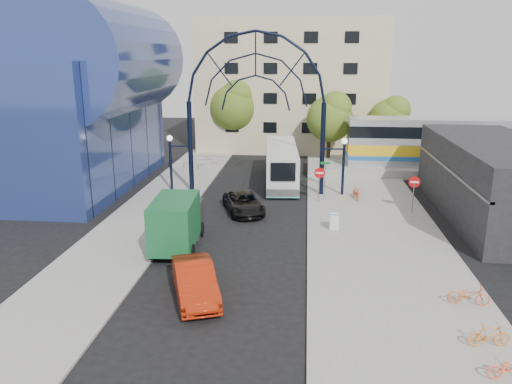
# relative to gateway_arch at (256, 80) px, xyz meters

# --- Properties ---
(ground) EXTENTS (120.00, 120.00, 0.00)m
(ground) POSITION_rel_gateway_arch_xyz_m (0.00, -14.00, -8.56)
(ground) COLOR black
(ground) RESTS_ON ground
(sidewalk_east) EXTENTS (8.00, 56.00, 0.12)m
(sidewalk_east) POSITION_rel_gateway_arch_xyz_m (8.00, -10.00, -8.50)
(sidewalk_east) COLOR gray
(sidewalk_east) RESTS_ON ground
(plaza_west) EXTENTS (5.00, 50.00, 0.12)m
(plaza_west) POSITION_rel_gateway_arch_xyz_m (-6.50, -8.00, -8.50)
(plaza_west) COLOR gray
(plaza_west) RESTS_ON ground
(gateway_arch) EXTENTS (13.64, 0.44, 12.10)m
(gateway_arch) POSITION_rel_gateway_arch_xyz_m (0.00, 0.00, 0.00)
(gateway_arch) COLOR black
(gateway_arch) RESTS_ON ground
(stop_sign) EXTENTS (0.80, 0.07, 2.50)m
(stop_sign) POSITION_rel_gateway_arch_xyz_m (4.80, -2.00, -6.56)
(stop_sign) COLOR slate
(stop_sign) RESTS_ON sidewalk_east
(do_not_enter_sign) EXTENTS (0.76, 0.07, 2.48)m
(do_not_enter_sign) POSITION_rel_gateway_arch_xyz_m (11.00, -4.00, -6.58)
(do_not_enter_sign) COLOR slate
(do_not_enter_sign) RESTS_ON sidewalk_east
(street_name_sign) EXTENTS (0.70, 0.70, 2.80)m
(street_name_sign) POSITION_rel_gateway_arch_xyz_m (5.20, -1.40, -6.43)
(street_name_sign) COLOR slate
(street_name_sign) RESTS_ON sidewalk_east
(sandwich_board) EXTENTS (0.55, 0.61, 0.99)m
(sandwich_board) POSITION_rel_gateway_arch_xyz_m (5.60, -8.02, -7.81)
(sandwich_board) COLOR white
(sandwich_board) RESTS_ON sidewalk_east
(transit_hall) EXTENTS (16.50, 18.00, 14.50)m
(transit_hall) POSITION_rel_gateway_arch_xyz_m (-15.30, 1.00, -1.86)
(transit_hall) COLOR navy
(transit_hall) RESTS_ON ground
(commercial_block_east) EXTENTS (6.00, 16.00, 5.00)m
(commercial_block_east) POSITION_rel_gateway_arch_xyz_m (16.00, -4.00, -6.06)
(commercial_block_east) COLOR black
(commercial_block_east) RESTS_ON ground
(apartment_block) EXTENTS (20.00, 12.10, 14.00)m
(apartment_block) POSITION_rel_gateway_arch_xyz_m (2.00, 20.97, -1.55)
(apartment_block) COLOR #C8B78B
(apartment_block) RESTS_ON ground
(train_platform) EXTENTS (32.00, 5.00, 0.80)m
(train_platform) POSITION_rel_gateway_arch_xyz_m (20.00, 8.00, -8.16)
(train_platform) COLOR gray
(train_platform) RESTS_ON ground
(train_car) EXTENTS (25.10, 3.05, 4.20)m
(train_car) POSITION_rel_gateway_arch_xyz_m (20.00, 8.00, -5.66)
(train_car) COLOR #B7B7BC
(train_car) RESTS_ON train_platform
(tree_north_a) EXTENTS (4.48, 4.48, 7.00)m
(tree_north_a) POSITION_rel_gateway_arch_xyz_m (6.12, 11.93, -3.95)
(tree_north_a) COLOR #382314
(tree_north_a) RESTS_ON ground
(tree_north_b) EXTENTS (5.12, 5.12, 8.00)m
(tree_north_b) POSITION_rel_gateway_arch_xyz_m (-3.88, 15.93, -3.29)
(tree_north_b) COLOR #382314
(tree_north_b) RESTS_ON ground
(tree_north_c) EXTENTS (4.16, 4.16, 6.50)m
(tree_north_c) POSITION_rel_gateway_arch_xyz_m (12.12, 13.93, -4.28)
(tree_north_c) COLOR #382314
(tree_north_c) RESTS_ON ground
(city_bus) EXTENTS (3.27, 11.24, 3.05)m
(city_bus) POSITION_rel_gateway_arch_xyz_m (1.78, 3.76, -6.96)
(city_bus) COLOR silver
(city_bus) RESTS_ON ground
(green_truck) EXTENTS (2.58, 6.01, 2.97)m
(green_truck) POSITION_rel_gateway_arch_xyz_m (-3.17, -11.35, -7.07)
(green_truck) COLOR black
(green_truck) RESTS_ON ground
(black_suv) EXTENTS (3.66, 5.24, 1.33)m
(black_suv) POSITION_rel_gateway_arch_xyz_m (-0.32, -4.81, -7.89)
(black_suv) COLOR black
(black_suv) RESTS_ON ground
(red_sedan) EXTENTS (3.20, 5.07, 1.58)m
(red_sedan) POSITION_rel_gateway_arch_xyz_m (-0.93, -17.19, -7.77)
(red_sedan) COLOR #A5220A
(red_sedan) RESTS_ON ground
(bike_near_a) EXTENTS (0.70, 1.78, 0.92)m
(bike_near_a) POSITION_rel_gateway_arch_xyz_m (7.67, -1.10, -7.98)
(bike_near_a) COLOR orange
(bike_near_a) RESTS_ON sidewalk_east
(bike_near_b) EXTENTS (0.71, 1.53, 0.89)m
(bike_near_b) POSITION_rel_gateway_arch_xyz_m (7.53, -0.92, -7.99)
(bike_near_b) COLOR orange
(bike_near_b) RESTS_ON sidewalk_east
(bike_far_a) EXTENTS (1.75, 0.76, 0.89)m
(bike_far_a) POSITION_rel_gateway_arch_xyz_m (10.81, -16.91, -7.99)
(bike_far_a) COLOR #D95B2B
(bike_far_a) RESTS_ON sidewalk_east
(bike_far_b) EXTENTS (1.57, 0.60, 0.92)m
(bike_far_b) POSITION_rel_gateway_arch_xyz_m (10.57, -20.10, -7.97)
(bike_far_b) COLOR orange
(bike_far_b) RESTS_ON sidewalk_east
(bike_far_c) EXTENTS (1.66, 0.73, 0.85)m
(bike_far_c) POSITION_rel_gateway_arch_xyz_m (10.65, -22.00, -8.01)
(bike_far_c) COLOR #FB5F32
(bike_far_c) RESTS_ON sidewalk_east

